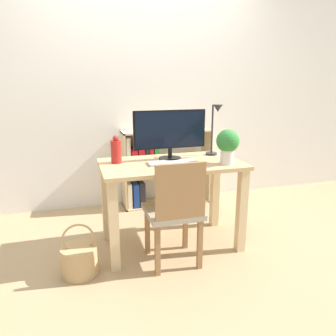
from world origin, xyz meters
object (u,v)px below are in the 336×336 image
(keyboard, at_px, (172,162))
(desk_lamp, at_px, (215,125))
(monitor, at_px, (170,132))
(basket, at_px, (80,259))
(bookshelf, at_px, (151,167))
(potted_plant, at_px, (228,144))
(chair, at_px, (175,209))
(vase, at_px, (116,151))

(keyboard, relative_size, desk_lamp, 0.89)
(monitor, height_order, keyboard, monitor)
(monitor, relative_size, basket, 1.53)
(bookshelf, bearing_deg, monitor, -92.35)
(desk_lamp, bearing_deg, potted_plant, -93.31)
(desk_lamp, relative_size, basket, 1.12)
(keyboard, height_order, chair, chair)
(chair, bearing_deg, keyboard, 67.62)
(keyboard, distance_m, basket, 1.01)
(keyboard, bearing_deg, monitor, 81.78)
(monitor, distance_m, desk_lamp, 0.41)
(desk_lamp, bearing_deg, monitor, -177.83)
(vase, xyz_separation_m, chair, (0.36, -0.42, -0.37))
(vase, bearing_deg, basket, -134.08)
(potted_plant, bearing_deg, bookshelf, 107.57)
(desk_lamp, xyz_separation_m, chair, (-0.49, -0.43, -0.55))
(desk_lamp, xyz_separation_m, potted_plant, (-0.02, -0.28, -0.11))
(vase, distance_m, bookshelf, 1.04)
(chair, distance_m, basket, 0.78)
(basket, bearing_deg, potted_plant, 3.46)
(basket, bearing_deg, keyboard, 15.25)
(keyboard, height_order, desk_lamp, desk_lamp)
(keyboard, relative_size, chair, 0.48)
(keyboard, bearing_deg, bookshelf, 86.86)
(potted_plant, bearing_deg, basket, -176.54)
(monitor, height_order, potted_plant, monitor)
(monitor, xyz_separation_m, vase, (-0.45, 0.01, -0.14))
(desk_lamp, relative_size, potted_plant, 1.62)
(monitor, xyz_separation_m, bookshelf, (0.03, 0.85, -0.53))
(keyboard, xyz_separation_m, vase, (-0.43, 0.14, 0.09))
(vase, bearing_deg, keyboard, -18.44)
(monitor, relative_size, vase, 2.74)
(potted_plant, relative_size, chair, 0.33)
(chair, relative_size, bookshelf, 0.86)
(monitor, relative_size, desk_lamp, 1.36)
(monitor, distance_m, bookshelf, 1.00)
(chair, bearing_deg, vase, 121.06)
(vase, distance_m, basket, 0.86)
(potted_plant, distance_m, chair, 0.66)
(monitor, xyz_separation_m, keyboard, (-0.02, -0.13, -0.23))
(chair, distance_m, bookshelf, 1.27)
(monitor, xyz_separation_m, potted_plant, (0.39, -0.27, -0.07))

